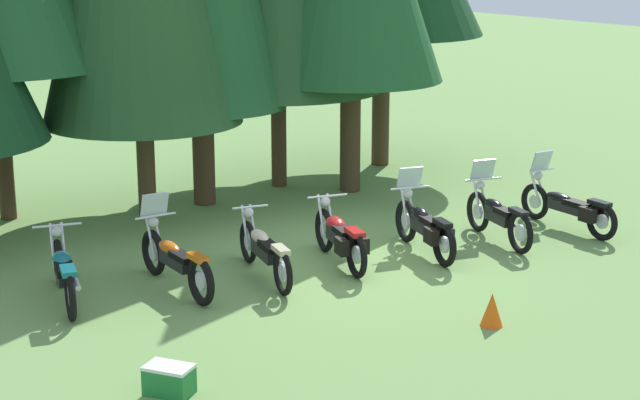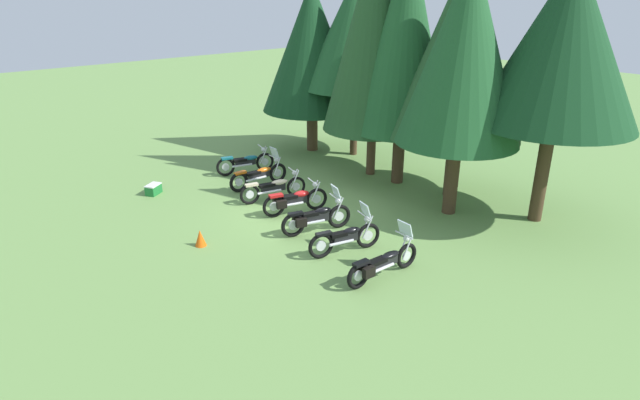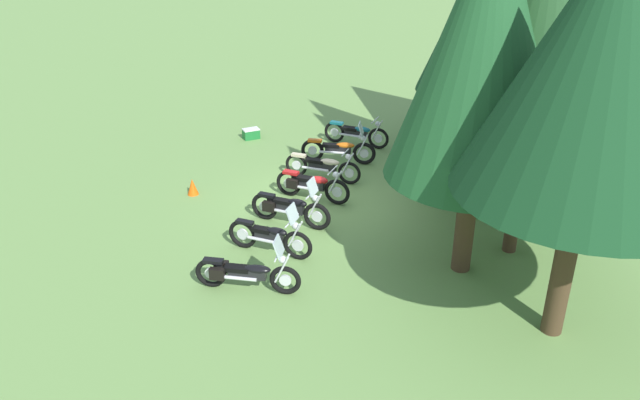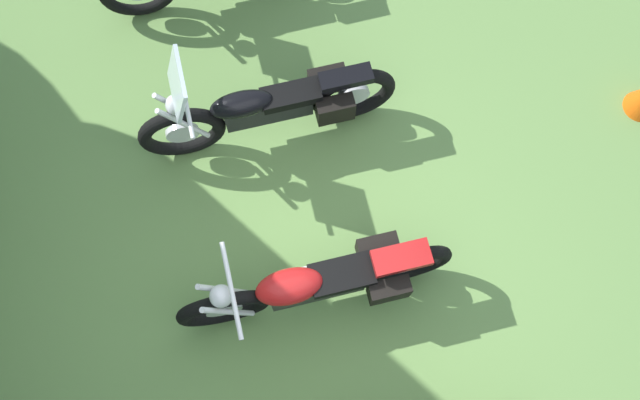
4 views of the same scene
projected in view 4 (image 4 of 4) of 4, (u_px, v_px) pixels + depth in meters
The scene contains 3 objects.
ground_plane at pixel (306, 290), 5.73m from camera, with size 80.00×80.00×0.00m, color #6B934C.
motorcycle_3 at pixel (320, 283), 5.28m from camera, with size 0.95×2.16×1.03m.
motorcycle_4 at pixel (270, 108), 5.73m from camera, with size 0.93×2.19×1.38m.
Camera 4 is at (-0.94, 0.42, 5.69)m, focal length 38.21 mm.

